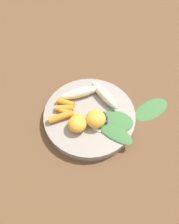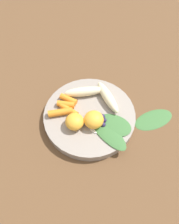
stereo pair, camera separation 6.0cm
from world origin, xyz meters
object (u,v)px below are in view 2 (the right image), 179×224
Objects in this scene: kale_leaf_stray at (154,119)px; bowl at (90,116)px; orange_segment_near at (94,120)px; banana_peeled_right at (108,97)px; banana_peeled_left at (84,92)px.

bowl is at bearing 155.67° from kale_leaf_stray.
bowl reaches higher than kale_leaf_stray.
banana_peeled_right is at bearing -95.29° from orange_segment_near.
kale_leaf_stray is (-0.20, -0.01, -0.04)m from banana_peeled_left.
banana_peeled_left is (0.04, -0.05, 0.03)m from bowl.
banana_peeled_right is 0.14m from kale_leaf_stray.
bowl is 0.07m from banana_peeled_right.
orange_segment_near is at bearing 127.55° from banana_peeled_right.
kale_leaf_stray is at bearing -149.01° from orange_segment_near.
orange_segment_near is (0.01, 0.08, 0.01)m from banana_peeled_right.
banana_peeled_left is at bearing -52.99° from orange_segment_near.
banana_peeled_right is at bearing 156.45° from banana_peeled_left.
bowl is 0.04m from orange_segment_near.
banana_peeled_left is 0.07m from banana_peeled_right.
bowl is 4.83× the size of orange_segment_near.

